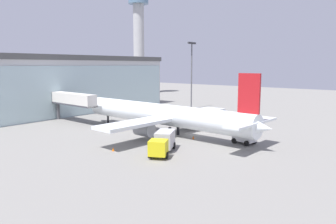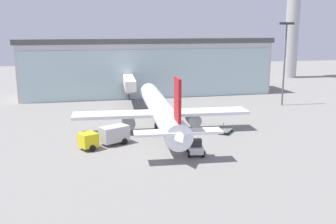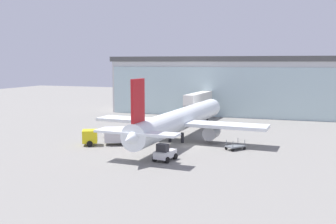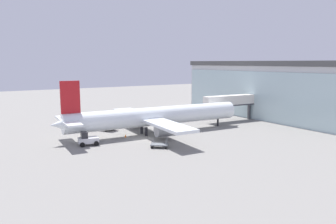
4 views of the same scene
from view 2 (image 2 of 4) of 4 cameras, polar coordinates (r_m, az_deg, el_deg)
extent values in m
plane|color=gray|center=(61.95, 2.24, -3.31)|extent=(240.00, 240.00, 0.00)
cube|color=#B8B8B8|center=(98.27, -2.98, 6.28)|extent=(60.46, 14.03, 12.72)
cube|color=#ACC7CB|center=(92.11, -2.30, 5.48)|extent=(58.93, 1.87, 11.45)
cube|color=#4C4C4C|center=(97.78, -3.03, 10.34)|extent=(61.67, 14.31, 1.20)
cube|color=silver|center=(85.35, -5.67, 4.25)|extent=(2.90, 14.67, 2.40)
cube|color=#3F3F47|center=(85.50, -5.65, 3.55)|extent=(2.94, 14.67, 0.30)
cylinder|color=#4C4C51|center=(91.20, -5.80, 2.87)|extent=(0.70, 0.70, 3.59)
cylinder|color=#AEAEAE|center=(136.68, 17.63, 12.19)|extent=(4.31, 4.31, 35.36)
cylinder|color=#59595E|center=(87.38, 16.52, 6.46)|extent=(0.36, 0.36, 17.03)
cube|color=#333338|center=(87.00, 16.88, 12.21)|extent=(3.20, 0.40, 0.50)
cylinder|color=white|center=(64.88, -1.14, 0.46)|extent=(4.96, 35.42, 3.51)
cone|color=white|center=(82.11, -2.80, 2.97)|extent=(3.63, 3.14, 3.51)
cone|color=white|center=(47.95, 1.69, -3.83)|extent=(3.32, 4.13, 3.16)
cube|color=white|center=(63.24, -0.93, -0.17)|extent=(28.35, 5.35, 0.50)
cube|color=white|center=(48.76, 1.48, -2.92)|extent=(11.09, 2.85, 0.30)
cube|color=red|center=(48.35, 1.40, 1.76)|extent=(0.49, 3.21, 5.45)
cylinder|color=gray|center=(63.55, -5.78, -1.43)|extent=(2.23, 3.28, 2.10)
cylinder|color=gray|center=(64.96, 3.70, -1.08)|extent=(2.23, 3.28, 2.10)
cylinder|color=black|center=(62.67, -1.75, -2.37)|extent=(0.50, 0.50, 1.60)
cylinder|color=black|center=(62.95, 0.15, -2.30)|extent=(0.50, 0.50, 1.60)
cylinder|color=black|center=(79.64, -2.55, 0.81)|extent=(0.40, 0.40, 1.60)
cube|color=yellow|center=(55.31, -11.50, -3.98)|extent=(2.98, 2.98, 1.90)
cube|color=#B2B2B7|center=(57.24, -7.79, -3.13)|extent=(4.56, 3.82, 2.20)
cylinder|color=black|center=(54.64, -10.92, -5.20)|extent=(0.94, 0.69, 0.90)
cylinder|color=black|center=(56.51, -11.99, -4.66)|extent=(0.94, 0.69, 0.90)
cylinder|color=black|center=(57.15, -6.33, -4.26)|extent=(0.94, 0.69, 0.90)
cylinder|color=black|center=(58.94, -7.49, -3.78)|extent=(0.94, 0.69, 0.90)
cube|color=slate|center=(63.29, 8.34, -2.61)|extent=(2.98, 3.19, 0.16)
cylinder|color=black|center=(62.13, 8.63, -3.19)|extent=(0.36, 0.42, 0.44)
cylinder|color=slate|center=(61.92, 8.66, -2.45)|extent=(0.08, 0.08, 0.90)
cylinder|color=black|center=(62.57, 7.38, -3.04)|extent=(0.36, 0.42, 0.44)
cylinder|color=slate|center=(62.35, 7.40, -2.31)|extent=(0.08, 0.08, 0.90)
cylinder|color=black|center=(64.19, 9.26, -2.71)|extent=(0.36, 0.42, 0.44)
cylinder|color=slate|center=(63.99, 9.28, -1.99)|extent=(0.08, 0.08, 0.90)
cylinder|color=black|center=(64.62, 8.04, -2.57)|extent=(0.36, 0.42, 0.44)
cylinder|color=slate|center=(64.41, 8.06, -1.85)|extent=(0.08, 0.08, 0.90)
cube|color=silver|center=(52.53, 4.01, -5.26)|extent=(2.26, 3.43, 0.90)
cube|color=#26262B|center=(51.65, 4.10, -4.47)|extent=(1.53, 1.20, 1.00)
cylinder|color=black|center=(53.64, 2.90, -5.38)|extent=(0.47, 0.84, 0.80)
cylinder|color=black|center=(53.84, 4.82, -5.34)|extent=(0.47, 0.84, 0.80)
cylinder|color=black|center=(51.52, 3.14, -6.13)|extent=(0.47, 0.84, 0.80)
cylinder|color=black|center=(51.73, 5.14, -6.09)|extent=(0.47, 0.84, 0.80)
cone|color=orange|center=(59.32, -0.05, -3.74)|extent=(0.36, 0.36, 0.55)
cone|color=orange|center=(62.47, -12.57, -3.21)|extent=(0.36, 0.36, 0.55)
camera|label=1|loc=(41.29, -59.38, -0.73)|focal=35.00mm
camera|label=3|loc=(30.68, 74.09, -4.37)|focal=42.00mm
camera|label=4|loc=(72.79, 52.69, 5.06)|focal=35.00mm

